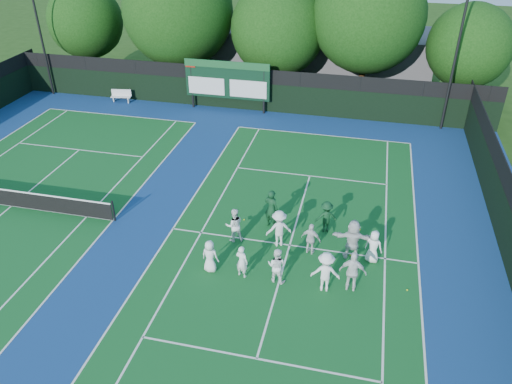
% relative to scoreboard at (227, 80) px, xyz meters
% --- Properties ---
extents(ground, '(120.00, 120.00, 0.00)m').
position_rel_scoreboard_xyz_m(ground, '(7.01, -15.59, -2.19)').
color(ground, '#1E3D10').
rests_on(ground, ground).
extents(court_apron, '(34.00, 32.00, 0.01)m').
position_rel_scoreboard_xyz_m(court_apron, '(1.01, -14.59, -2.19)').
color(court_apron, navy).
rests_on(court_apron, ground).
extents(near_court, '(11.05, 23.85, 0.01)m').
position_rel_scoreboard_xyz_m(near_court, '(7.01, -14.59, -2.18)').
color(near_court, '#10511F').
rests_on(near_court, ground).
extents(left_court, '(11.05, 23.85, 0.01)m').
position_rel_scoreboard_xyz_m(left_court, '(-6.99, -14.59, -2.18)').
color(left_court, '#10511F').
rests_on(left_court, ground).
extents(back_fence, '(34.00, 0.08, 3.00)m').
position_rel_scoreboard_xyz_m(back_fence, '(1.01, 0.41, -0.83)').
color(back_fence, black).
rests_on(back_fence, ground).
extents(scoreboard, '(6.00, 0.21, 3.55)m').
position_rel_scoreboard_xyz_m(scoreboard, '(0.00, 0.00, 0.00)').
color(scoreboard, black).
rests_on(scoreboard, ground).
extents(clubhouse, '(18.00, 6.00, 4.00)m').
position_rel_scoreboard_xyz_m(clubhouse, '(5.01, 8.41, -0.19)').
color(clubhouse, '#535358').
rests_on(clubhouse, ground).
extents(light_pole_left, '(1.20, 0.30, 10.12)m').
position_rel_scoreboard_xyz_m(light_pole_left, '(-13.99, 0.11, 4.11)').
color(light_pole_left, black).
rests_on(light_pole_left, ground).
extents(light_pole_right, '(1.20, 0.30, 10.12)m').
position_rel_scoreboard_xyz_m(light_pole_right, '(14.51, 0.11, 4.11)').
color(light_pole_right, black).
rests_on(light_pole_right, ground).
extents(tennis_net, '(11.30, 0.10, 1.10)m').
position_rel_scoreboard_xyz_m(tennis_net, '(-6.99, -14.59, -1.70)').
color(tennis_net, black).
rests_on(tennis_net, ground).
extents(bench, '(1.51, 0.62, 0.93)m').
position_rel_scoreboard_xyz_m(bench, '(-8.09, -0.22, -1.69)').
color(bench, silver).
rests_on(bench, ground).
extents(tree_a, '(5.73, 5.73, 7.57)m').
position_rel_scoreboard_xyz_m(tree_a, '(-12.37, 3.99, 2.36)').
color(tree_a, black).
rests_on(tree_a, ground).
extents(tree_b, '(8.14, 8.14, 9.85)m').
position_rel_scoreboard_xyz_m(tree_b, '(-4.62, 3.99, 3.38)').
color(tree_b, black).
rests_on(tree_b, ground).
extents(tree_c, '(6.79, 6.79, 8.30)m').
position_rel_scoreboard_xyz_m(tree_c, '(2.91, 3.99, 2.54)').
color(tree_c, black).
rests_on(tree_c, ground).
extents(tree_d, '(7.68, 7.68, 9.93)m').
position_rel_scoreboard_xyz_m(tree_d, '(9.16, 3.99, 3.69)').
color(tree_d, black).
rests_on(tree_d, ground).
extents(tree_e, '(5.63, 5.63, 7.32)m').
position_rel_scoreboard_xyz_m(tree_e, '(15.98, 3.99, 2.16)').
color(tree_e, black).
rests_on(tree_e, ground).
extents(tennis_ball_0, '(0.07, 0.07, 0.07)m').
position_rel_scoreboard_xyz_m(tennis_ball_0, '(3.81, -16.74, -2.16)').
color(tennis_ball_0, '#C3DC19').
rests_on(tennis_ball_0, ground).
extents(tennis_ball_1, '(0.07, 0.07, 0.07)m').
position_rel_scoreboard_xyz_m(tennis_ball_1, '(9.96, -12.71, -2.16)').
color(tennis_ball_1, '#C3DC19').
rests_on(tennis_ball_1, ground).
extents(tennis_ball_2, '(0.07, 0.07, 0.07)m').
position_rel_scoreboard_xyz_m(tennis_ball_2, '(12.00, -16.40, -2.16)').
color(tennis_ball_2, '#C3DC19').
rests_on(tennis_ball_2, ground).
extents(tennis_ball_3, '(0.07, 0.07, 0.07)m').
position_rel_scoreboard_xyz_m(tennis_ball_3, '(4.56, -13.15, -2.16)').
color(tennis_ball_3, '#C3DC19').
rests_on(tennis_ball_3, ground).
extents(tennis_ball_4, '(0.07, 0.07, 0.07)m').
position_rel_scoreboard_xyz_m(tennis_ball_4, '(6.43, -13.80, -2.16)').
color(tennis_ball_4, '#C3DC19').
rests_on(tennis_ball_4, ground).
extents(tennis_ball_5, '(0.07, 0.07, 0.07)m').
position_rel_scoreboard_xyz_m(tennis_ball_5, '(9.68, -14.72, -2.16)').
color(tennis_ball_5, '#C3DC19').
rests_on(tennis_ball_5, ground).
extents(player_front_0, '(0.77, 0.56, 1.46)m').
position_rel_scoreboard_xyz_m(player_front_0, '(4.13, -16.99, -1.46)').
color(player_front_0, white).
rests_on(player_front_0, ground).
extents(player_front_1, '(0.63, 0.51, 1.48)m').
position_rel_scoreboard_xyz_m(player_front_1, '(5.47, -17.02, -1.45)').
color(player_front_1, white).
rests_on(player_front_1, ground).
extents(player_front_2, '(0.83, 0.69, 1.56)m').
position_rel_scoreboard_xyz_m(player_front_2, '(6.88, -16.99, -1.41)').
color(player_front_2, white).
rests_on(player_front_2, ground).
extents(player_front_3, '(1.18, 0.74, 1.75)m').
position_rel_scoreboard_xyz_m(player_front_3, '(8.81, -17.05, -1.32)').
color(player_front_3, white).
rests_on(player_front_3, ground).
extents(player_front_4, '(1.07, 0.50, 1.79)m').
position_rel_scoreboard_xyz_m(player_front_4, '(9.83, -16.83, -1.30)').
color(player_front_4, white).
rests_on(player_front_4, ground).
extents(player_back_0, '(0.98, 0.89, 1.63)m').
position_rel_scoreboard_xyz_m(player_back_0, '(4.54, -14.76, -1.38)').
color(player_back_0, white).
rests_on(player_back_0, ground).
extents(player_back_1, '(1.29, 1.05, 1.74)m').
position_rel_scoreboard_xyz_m(player_back_1, '(6.52, -14.64, -1.32)').
color(player_back_1, silver).
rests_on(player_back_1, ground).
extents(player_back_2, '(0.93, 0.56, 1.49)m').
position_rel_scoreboard_xyz_m(player_back_2, '(7.96, -14.91, -1.45)').
color(player_back_2, silver).
rests_on(player_back_2, ground).
extents(player_back_3, '(1.76, 0.66, 1.86)m').
position_rel_scoreboard_xyz_m(player_back_3, '(9.69, -14.79, -1.26)').
color(player_back_3, silver).
rests_on(player_back_3, ground).
extents(player_back_4, '(0.83, 0.65, 1.50)m').
position_rel_scoreboard_xyz_m(player_back_4, '(10.56, -14.85, -1.44)').
color(player_back_4, white).
rests_on(player_back_4, ground).
extents(coach_left, '(0.83, 0.70, 1.94)m').
position_rel_scoreboard_xyz_m(coach_left, '(5.91, -13.34, -1.22)').
color(coach_left, '#0E361B').
rests_on(coach_left, ground).
extents(coach_right, '(1.13, 0.86, 1.55)m').
position_rel_scoreboard_xyz_m(coach_right, '(8.40, -13.13, -1.42)').
color(coach_right, '#0F381C').
rests_on(coach_right, ground).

